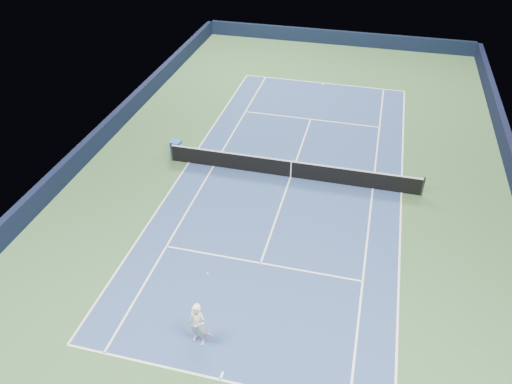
# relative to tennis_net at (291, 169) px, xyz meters

# --- Properties ---
(ground) EXTENTS (40.00, 40.00, 0.00)m
(ground) POSITION_rel_tennis_net_xyz_m (0.00, 0.00, -0.50)
(ground) COLOR #31542D
(ground) RESTS_ON ground
(wall_far) EXTENTS (22.00, 0.35, 1.10)m
(wall_far) POSITION_rel_tennis_net_xyz_m (0.00, 19.82, 0.05)
(wall_far) COLOR black
(wall_far) RESTS_ON ground
(wall_left) EXTENTS (0.35, 40.00, 1.10)m
(wall_left) POSITION_rel_tennis_net_xyz_m (-10.82, 0.00, 0.05)
(wall_left) COLOR black
(wall_left) RESTS_ON ground
(court_surface) EXTENTS (10.97, 23.77, 0.01)m
(court_surface) POSITION_rel_tennis_net_xyz_m (0.00, 0.00, -0.50)
(court_surface) COLOR navy
(court_surface) RESTS_ON ground
(baseline_far) EXTENTS (10.97, 0.08, 0.00)m
(baseline_far) POSITION_rel_tennis_net_xyz_m (0.00, 11.88, -0.50)
(baseline_far) COLOR white
(baseline_far) RESTS_ON ground
(baseline_near) EXTENTS (10.97, 0.08, 0.00)m
(baseline_near) POSITION_rel_tennis_net_xyz_m (0.00, -11.88, -0.50)
(baseline_near) COLOR white
(baseline_near) RESTS_ON ground
(sideline_doubles_right) EXTENTS (0.08, 23.77, 0.00)m
(sideline_doubles_right) POSITION_rel_tennis_net_xyz_m (5.49, 0.00, -0.50)
(sideline_doubles_right) COLOR white
(sideline_doubles_right) RESTS_ON ground
(sideline_doubles_left) EXTENTS (0.08, 23.77, 0.00)m
(sideline_doubles_left) POSITION_rel_tennis_net_xyz_m (-5.49, 0.00, -0.50)
(sideline_doubles_left) COLOR white
(sideline_doubles_left) RESTS_ON ground
(sideline_singles_right) EXTENTS (0.08, 23.77, 0.00)m
(sideline_singles_right) POSITION_rel_tennis_net_xyz_m (4.12, 0.00, -0.50)
(sideline_singles_right) COLOR white
(sideline_singles_right) RESTS_ON ground
(sideline_singles_left) EXTENTS (0.08, 23.77, 0.00)m
(sideline_singles_left) POSITION_rel_tennis_net_xyz_m (-4.12, 0.00, -0.50)
(sideline_singles_left) COLOR white
(sideline_singles_left) RESTS_ON ground
(service_line_far) EXTENTS (8.23, 0.08, 0.00)m
(service_line_far) POSITION_rel_tennis_net_xyz_m (0.00, 6.40, -0.50)
(service_line_far) COLOR white
(service_line_far) RESTS_ON ground
(service_line_near) EXTENTS (8.23, 0.08, 0.00)m
(service_line_near) POSITION_rel_tennis_net_xyz_m (0.00, -6.40, -0.50)
(service_line_near) COLOR white
(service_line_near) RESTS_ON ground
(center_service_line) EXTENTS (0.08, 12.80, 0.00)m
(center_service_line) POSITION_rel_tennis_net_xyz_m (0.00, 0.00, -0.50)
(center_service_line) COLOR white
(center_service_line) RESTS_ON ground
(center_mark_far) EXTENTS (0.08, 0.30, 0.00)m
(center_mark_far) POSITION_rel_tennis_net_xyz_m (0.00, 11.73, -0.50)
(center_mark_far) COLOR white
(center_mark_far) RESTS_ON ground
(center_mark_near) EXTENTS (0.08, 0.30, 0.00)m
(center_mark_near) POSITION_rel_tennis_net_xyz_m (0.00, -11.73, -0.50)
(center_mark_near) COLOR white
(center_mark_near) RESTS_ON ground
(tennis_net) EXTENTS (12.90, 0.10, 1.07)m
(tennis_net) POSITION_rel_tennis_net_xyz_m (0.00, 0.00, 0.00)
(tennis_net) COLOR black
(tennis_net) RESTS_ON ground
(sponsor_cube) EXTENTS (0.60, 0.53, 0.85)m
(sponsor_cube) POSITION_rel_tennis_net_xyz_m (-6.40, 0.59, -0.08)
(sponsor_cube) COLOR blue
(sponsor_cube) RESTS_ON ground
(tennis_player) EXTENTS (0.84, 1.31, 2.37)m
(tennis_player) POSITION_rel_tennis_net_xyz_m (-1.14, -10.62, 0.39)
(tennis_player) COLOR white
(tennis_player) RESTS_ON ground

